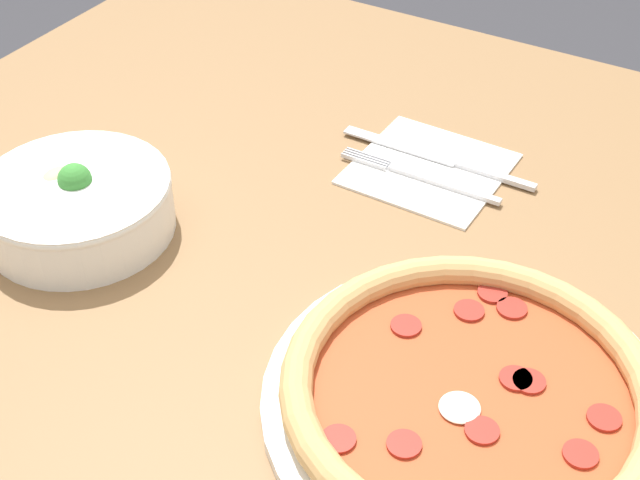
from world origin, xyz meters
The scene contains 6 objects.
dining_table centered at (0.00, 0.00, 0.66)m, with size 1.05×1.02×0.77m.
pizza centered at (-0.08, -0.23, 0.79)m, with size 0.32×0.32×0.04m.
bowl centered at (-0.07, 0.19, 0.80)m, with size 0.18×0.18×0.07m.
napkin centered at (0.20, -0.06, 0.77)m, with size 0.15×0.15×0.00m.
fork centered at (0.17, -0.07, 0.78)m, with size 0.01×0.18×0.00m.
knife centered at (0.22, -0.07, 0.78)m, with size 0.01×0.22×0.01m.
Camera 1 is at (-0.53, -0.36, 1.32)m, focal length 50.00 mm.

